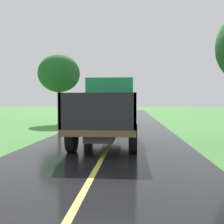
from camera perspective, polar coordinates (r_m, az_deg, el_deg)
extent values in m
cube|color=#2D2D30|center=(10.62, -1.15, -3.92)|extent=(0.90, 5.51, 0.24)
cube|color=brown|center=(10.61, -1.15, -2.85)|extent=(2.30, 5.80, 0.20)
cube|color=#197A4C|center=(12.51, -0.27, 2.73)|extent=(2.10, 1.90, 1.90)
cube|color=black|center=(13.47, 0.07, 4.10)|extent=(1.78, 0.02, 0.76)
cube|color=#232328|center=(9.78, -8.20, 0.52)|extent=(0.08, 3.85, 1.10)
cube|color=#232328|center=(9.54, 4.92, 0.50)|extent=(0.08, 3.85, 1.10)
cube|color=#232328|center=(7.73, -3.25, 0.12)|extent=(2.30, 0.08, 1.10)
cube|color=#232328|center=(11.47, -0.70, 0.78)|extent=(2.30, 0.08, 1.10)
cylinder|color=black|center=(12.55, -5.11, -3.46)|extent=(0.28, 1.00, 1.00)
cylinder|color=black|center=(12.37, 4.54, -3.53)|extent=(0.28, 1.00, 1.00)
cylinder|color=black|center=(9.24, -8.66, -5.48)|extent=(0.28, 1.00, 1.00)
cylinder|color=black|center=(9.00, 4.54, -5.67)|extent=(0.28, 1.00, 1.00)
ellipsoid|color=#76B825|center=(9.13, -5.11, -2.05)|extent=(0.54, 0.65, 0.46)
ellipsoid|color=#75AE25|center=(9.78, 3.33, 2.28)|extent=(0.43, 0.41, 0.43)
ellipsoid|color=#75B329|center=(9.74, 0.69, -1.84)|extent=(0.54, 0.54, 0.51)
ellipsoid|color=#6EA834|center=(9.42, -6.02, 0.26)|extent=(0.56, 0.50, 0.50)
ellipsoid|color=#80BB30|center=(9.10, 1.73, 2.01)|extent=(0.48, 0.51, 0.45)
ellipsoid|color=#6EB634|center=(10.38, -1.17, 0.36)|extent=(0.41, 0.43, 0.36)
ellipsoid|color=#7DB62D|center=(11.08, 2.34, 2.08)|extent=(0.46, 0.55, 0.40)
ellipsoid|color=#7ABE35|center=(8.63, -7.71, -2.40)|extent=(0.43, 0.47, 0.44)
ellipsoid|color=#80B025|center=(9.29, -7.09, -1.64)|extent=(0.41, 0.39, 0.43)
ellipsoid|color=#78B72A|center=(10.90, -2.75, 0.27)|extent=(0.47, 0.55, 0.47)
ellipsoid|color=#75AD35|center=(9.55, -0.58, 0.35)|extent=(0.54, 0.58, 0.45)
cylinder|color=#4C3823|center=(22.71, -11.31, 1.10)|extent=(0.28, 0.28, 2.81)
ellipsoid|color=#1E5623|center=(22.83, -11.36, 8.15)|extent=(3.49, 3.49, 3.14)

